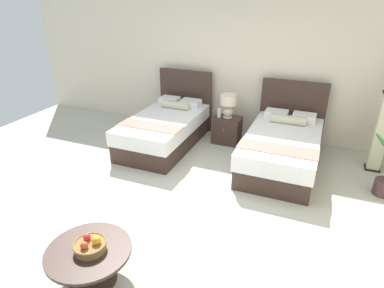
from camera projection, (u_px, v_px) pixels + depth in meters
The scene contains 10 objects.
ground_plane at pixel (186, 199), 4.89m from camera, with size 9.90×9.20×0.02m, color #BAB9A7.
wall_back at pixel (241, 65), 6.62m from camera, with size 9.90×0.12×2.86m, color beige.
bed_near_window at pixel (166, 128), 6.47m from camera, with size 1.18×2.14×1.28m.
bed_near_corner at pixel (282, 147), 5.69m from camera, with size 1.22×2.15×1.27m.
nightstand at pixel (227, 130), 6.59m from camera, with size 0.53×0.43×0.52m.
table_lamp at pixel (228, 103), 6.37m from camera, with size 0.32×0.32×0.46m.
vase at pixel (219, 113), 6.46m from camera, with size 0.07×0.07×0.19m.
coffee_table at pixel (90, 258), 3.37m from camera, with size 0.87×0.87×0.42m.
fruit_bowl at pixel (90, 245), 3.30m from camera, with size 0.33×0.33×0.17m.
floor_lamp_corner at pixel (381, 133), 5.41m from camera, with size 0.24×0.24×1.36m.
Camera 1 is at (1.64, -3.73, 2.80)m, focal length 30.92 mm.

